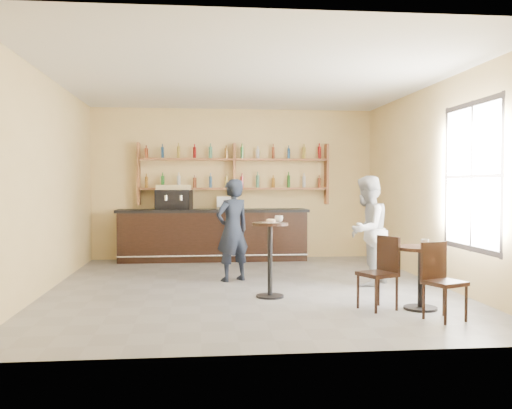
{
  "coord_description": "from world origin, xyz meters",
  "views": [
    {
      "loc": [
        -0.79,
        -8.73,
        1.59
      ],
      "look_at": [
        0.2,
        0.8,
        1.25
      ],
      "focal_mm": 40.0,
      "sensor_mm": 36.0,
      "label": 1
    }
  ],
  "objects": [
    {
      "name": "shelf_unit",
      "position": [
        0.0,
        3.37,
        1.81
      ],
      "size": [
        4.0,
        0.26,
        1.4
      ],
      "primitive_type": null,
      "color": "brown",
      "rests_on": "wall_back"
    },
    {
      "name": "wall_front",
      "position": [
        0.0,
        -3.5,
        1.6
      ],
      "size": [
        7.0,
        0.0,
        7.0
      ],
      "primitive_type": "plane",
      "rotation": [
        -1.57,
        0.0,
        0.0
      ],
      "color": "#E9C884",
      "rests_on": "floor"
    },
    {
      "name": "ceiling",
      "position": [
        0.0,
        0.0,
        3.2
      ],
      "size": [
        7.0,
        7.0,
        0.0
      ],
      "primitive_type": "plane",
      "rotation": [
        3.14,
        0.0,
        0.0
      ],
      "color": "white",
      "rests_on": "wall_back"
    },
    {
      "name": "bar_counter",
      "position": [
        -0.46,
        3.15,
        0.54
      ],
      "size": [
        3.95,
        0.77,
        1.07
      ],
      "primitive_type": null,
      "color": "black",
      "rests_on": "floor"
    },
    {
      "name": "man_main",
      "position": [
        -0.21,
        0.59,
        0.84
      ],
      "size": [
        0.73,
        0.65,
        1.68
      ],
      "primitive_type": "imported",
      "rotation": [
        0.0,
        0.0,
        3.67
      ],
      "color": "black",
      "rests_on": "floor"
    },
    {
      "name": "liquor_bottles",
      "position": [
        0.0,
        3.37,
        1.98
      ],
      "size": [
        3.68,
        0.1,
        1.0
      ],
      "primitive_type": null,
      "color": "#8C5919",
      "rests_on": "shelf_unit"
    },
    {
      "name": "donut",
      "position": [
        0.24,
        -0.84,
        1.08
      ],
      "size": [
        0.16,
        0.16,
        0.05
      ],
      "primitive_type": "torus",
      "rotation": [
        0.0,
        0.0,
        -0.29
      ],
      "color": "#D9914F",
      "rests_on": "napkin"
    },
    {
      "name": "napkin",
      "position": [
        0.23,
        -0.83,
        1.06
      ],
      "size": [
        0.23,
        0.23,
        0.0
      ],
      "primitive_type": "cube",
      "rotation": [
        0.0,
        0.0,
        0.49
      ],
      "color": "white",
      "rests_on": "pedestal_table"
    },
    {
      "name": "floor",
      "position": [
        0.0,
        0.0,
        0.0
      ],
      "size": [
        7.0,
        7.0,
        0.0
      ],
      "primitive_type": "plane",
      "color": "slate",
      "rests_on": "ground"
    },
    {
      "name": "espresso_machine",
      "position": [
        -1.26,
        3.15,
        1.33
      ],
      "size": [
        0.78,
        0.57,
        0.51
      ],
      "primitive_type": null,
      "rotation": [
        0.0,
        0.0,
        -0.16
      ],
      "color": "black",
      "rests_on": "bar_counter"
    },
    {
      "name": "cafe_table",
      "position": [
        2.04,
        -1.79,
        0.4
      ],
      "size": [
        0.72,
        0.72,
        0.8
      ],
      "primitive_type": null,
      "rotation": [
        0.0,
        0.0,
        0.16
      ],
      "color": "black",
      "rests_on": "floor"
    },
    {
      "name": "window_frame",
      "position": [
        2.99,
        -1.2,
        1.7
      ],
      "size": [
        0.04,
        1.7,
        2.1
      ],
      "primitive_type": null,
      "color": "black",
      "rests_on": "wall_right"
    },
    {
      "name": "wall_back",
      "position": [
        0.0,
        3.5,
        1.6
      ],
      "size": [
        7.0,
        0.0,
        7.0
      ],
      "primitive_type": "plane",
      "rotation": [
        1.57,
        0.0,
        0.0
      ],
      "color": "#E9C884",
      "rests_on": "floor"
    },
    {
      "name": "cup_cafe",
      "position": [
        2.09,
        -1.79,
        0.85
      ],
      "size": [
        0.13,
        0.13,
        0.09
      ],
      "primitive_type": "imported",
      "rotation": [
        0.0,
        0.0,
        0.39
      ],
      "color": "white",
      "rests_on": "cafe_table"
    },
    {
      "name": "pastry_case",
      "position": [
        -0.17,
        3.15,
        1.2
      ],
      "size": [
        0.45,
        0.36,
        0.27
      ],
      "primitive_type": null,
      "rotation": [
        0.0,
        0.0,
        -0.01
      ],
      "color": "silver",
      "rests_on": "bar_counter"
    },
    {
      "name": "wall_left",
      "position": [
        -3.0,
        0.0,
        1.6
      ],
      "size": [
        0.0,
        7.0,
        7.0
      ],
      "primitive_type": "plane",
      "rotation": [
        1.57,
        0.0,
        1.57
      ],
      "color": "#E9C884",
      "rests_on": "floor"
    },
    {
      "name": "chair_west",
      "position": [
        1.49,
        -1.74,
        0.46
      ],
      "size": [
        0.53,
        0.53,
        0.93
      ],
      "primitive_type": null,
      "rotation": [
        0.0,
        0.0,
        -1.16
      ],
      "color": "black",
      "rests_on": "floor"
    },
    {
      "name": "pedestal_table",
      "position": [
        0.23,
        -0.83,
        0.53
      ],
      "size": [
        0.51,
        0.51,
        1.05
      ],
      "primitive_type": null,
      "rotation": [
        0.0,
        0.0,
        -0.0
      ],
      "color": "black",
      "rests_on": "floor"
    },
    {
      "name": "wall_right",
      "position": [
        3.0,
        0.0,
        1.6
      ],
      "size": [
        0.0,
        7.0,
        7.0
      ],
      "primitive_type": "plane",
      "rotation": [
        1.57,
        0.0,
        -1.57
      ],
      "color": "#E9C884",
      "rests_on": "floor"
    },
    {
      "name": "chair_south",
      "position": [
        2.09,
        -2.39,
        0.45
      ],
      "size": [
        0.51,
        0.51,
        0.91
      ],
      "primitive_type": null,
      "rotation": [
        0.0,
        0.0,
        0.4
      ],
      "color": "black",
      "rests_on": "floor"
    },
    {
      "name": "window_pane",
      "position": [
        2.99,
        -1.2,
        1.7
      ],
      "size": [
        0.0,
        2.0,
        2.0
      ],
      "primitive_type": "plane",
      "rotation": [
        1.57,
        0.0,
        -1.57
      ],
      "color": "white",
      "rests_on": "wall_right"
    },
    {
      "name": "cup_pedestal",
      "position": [
        0.37,
        -0.73,
        1.1
      ],
      "size": [
        0.14,
        0.14,
        0.09
      ],
      "primitive_type": "imported",
      "rotation": [
        0.0,
        0.0,
        0.19
      ],
      "color": "white",
      "rests_on": "pedestal_table"
    },
    {
      "name": "patron_second",
      "position": [
        1.88,
        -0.01,
        0.86
      ],
      "size": [
        1.05,
        1.06,
        1.73
      ],
      "primitive_type": "imported",
      "rotation": [
        0.0,
        0.0,
        -2.3
      ],
      "color": "#9B9CA1",
      "rests_on": "floor"
    }
  ]
}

